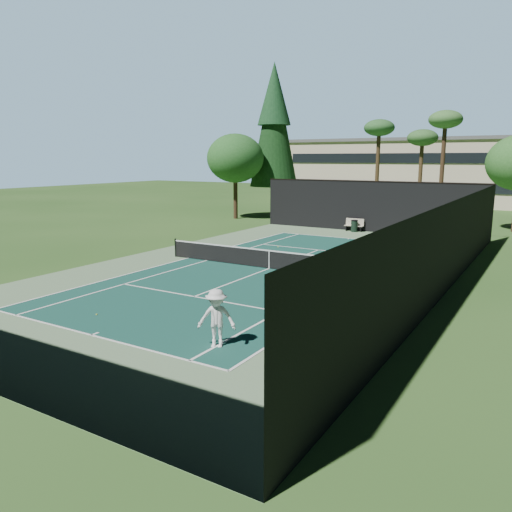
{
  "coord_description": "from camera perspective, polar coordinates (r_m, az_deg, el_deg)",
  "views": [
    {
      "loc": [
        12.76,
        -22.48,
        5.76
      ],
      "look_at": [
        1.0,
        -3.0,
        1.3
      ],
      "focal_mm": 35.0,
      "sensor_mm": 36.0,
      "label": 1
    }
  ],
  "objects": [
    {
      "name": "ground",
      "position": [
        26.48,
        1.5,
        -1.48
      ],
      "size": [
        160.0,
        160.0,
        0.0
      ],
      "primitive_type": "plane",
      "color": "#2C531F",
      "rests_on": "ground"
    },
    {
      "name": "apron_slab",
      "position": [
        26.48,
        1.5,
        -1.47
      ],
      "size": [
        18.0,
        32.0,
        0.01
      ],
      "primitive_type": "cube",
      "color": "#66885F",
      "rests_on": "ground"
    },
    {
      "name": "court_surface",
      "position": [
        26.48,
        1.5,
        -1.45
      ],
      "size": [
        10.97,
        23.77,
        0.01
      ],
      "primitive_type": "cube",
      "color": "#174A3F",
      "rests_on": "ground"
    },
    {
      "name": "court_lines",
      "position": [
        26.48,
        1.5,
        -1.43
      ],
      "size": [
        11.07,
        23.87,
        0.01
      ],
      "color": "white",
      "rests_on": "ground"
    },
    {
      "name": "tennis_net",
      "position": [
        26.37,
        1.51,
        -0.29
      ],
      "size": [
        12.9,
        0.1,
        1.1
      ],
      "color": "black",
      "rests_on": "ground"
    },
    {
      "name": "fence",
      "position": [
        26.18,
        1.6,
        2.84
      ],
      "size": [
        18.04,
        32.05,
        4.03
      ],
      "color": "black",
      "rests_on": "ground"
    },
    {
      "name": "player",
      "position": [
        15.51,
        -4.53,
        -7.12
      ],
      "size": [
        1.37,
        1.12,
        1.85
      ],
      "primitive_type": "imported",
      "rotation": [
        0.0,
        0.0,
        0.43
      ],
      "color": "white",
      "rests_on": "ground"
    },
    {
      "name": "tennis_ball_a",
      "position": [
        19.67,
        -17.75,
        -6.39
      ],
      "size": [
        0.06,
        0.06,
        0.06
      ],
      "primitive_type": "sphere",
      "color": "yellow",
      "rests_on": "ground"
    },
    {
      "name": "tennis_ball_b",
      "position": [
        30.57,
        3.59,
        0.26
      ],
      "size": [
        0.06,
        0.06,
        0.06
      ],
      "primitive_type": "sphere",
      "color": "yellow",
      "rests_on": "ground"
    },
    {
      "name": "tennis_ball_c",
      "position": [
        30.35,
        3.36,
        0.19
      ],
      "size": [
        0.06,
        0.06,
        0.06
      ],
      "primitive_type": "sphere",
      "color": "#B6D730",
      "rests_on": "ground"
    },
    {
      "name": "tennis_ball_d",
      "position": [
        32.88,
        2.52,
        1.05
      ],
      "size": [
        0.07,
        0.07,
        0.07
      ],
      "primitive_type": "sphere",
      "color": "yellow",
      "rests_on": "ground"
    },
    {
      "name": "park_bench",
      "position": [
        40.93,
        11.19,
        3.56
      ],
      "size": [
        1.5,
        0.45,
        1.02
      ],
      "color": "beige",
      "rests_on": "ground"
    },
    {
      "name": "trash_bin",
      "position": [
        40.55,
        11.17,
        3.39
      ],
      "size": [
        0.56,
        0.56,
        0.95
      ],
      "color": "black",
      "rests_on": "ground"
    },
    {
      "name": "pine_tree",
      "position": [
        51.05,
        2.09,
        15.34
      ],
      "size": [
        4.8,
        4.8,
        15.0
      ],
      "color": "#462D1E",
      "rests_on": "ground"
    },
    {
      "name": "palm_a",
      "position": [
        48.83,
        13.89,
        13.63
      ],
      "size": [
        2.8,
        2.8,
        9.32
      ],
      "color": "#4A361F",
      "rests_on": "ground"
    },
    {
      "name": "palm_b",
      "position": [
        49.8,
        18.48,
        12.37
      ],
      "size": [
        2.8,
        2.8,
        8.42
      ],
      "color": "#4D3821",
      "rests_on": "ground"
    },
    {
      "name": "palm_c",
      "position": [
        46.4,
        20.82,
        13.9
      ],
      "size": [
        2.8,
        2.8,
        9.77
      ],
      "color": "#422D1C",
      "rests_on": "ground"
    },
    {
      "name": "decid_tree_c",
      "position": [
        48.53,
        -2.39,
        11.08
      ],
      "size": [
        5.44,
        5.44,
        8.09
      ],
      "color": "#422D1C",
      "rests_on": "ground"
    },
    {
      "name": "campus_building",
      "position": [
        69.66,
        20.83,
        9.09
      ],
      "size": [
        40.5,
        12.5,
        8.3
      ],
      "color": "beige",
      "rests_on": "ground"
    }
  ]
}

